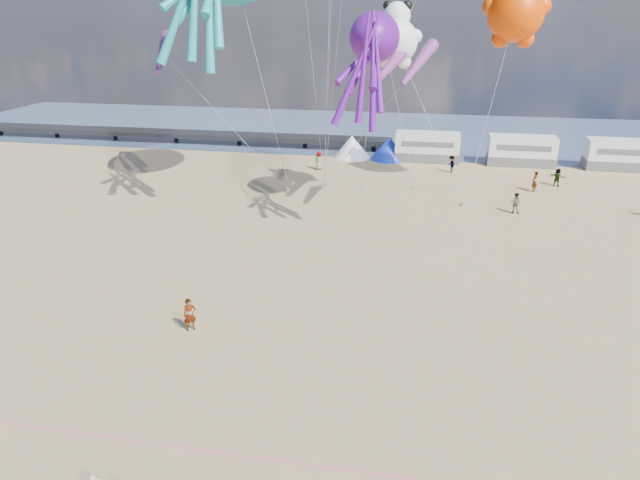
{
  "coord_description": "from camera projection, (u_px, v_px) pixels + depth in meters",
  "views": [
    {
      "loc": [
        5.77,
        -20.25,
        14.84
      ],
      "look_at": [
        0.87,
        6.0,
        4.05
      ],
      "focal_mm": 32.0,
      "sensor_mm": 36.0,
      "label": 1
    }
  ],
  "objects": [
    {
      "name": "sandbag_d",
      "position": [
        415.0,
        187.0,
        50.96
      ],
      "size": [
        0.5,
        0.35,
        0.22
      ],
      "primitive_type": "cube",
      "color": "gray",
      "rests_on": "ground"
    },
    {
      "name": "sandbag_a",
      "position": [
        290.0,
        191.0,
        49.86
      ],
      "size": [
        0.5,
        0.35,
        0.22
      ],
      "primitive_type": "cube",
      "color": "gray",
      "rests_on": "ground"
    },
    {
      "name": "beachgoer_4",
      "position": [
        557.0,
        177.0,
        51.47
      ],
      "size": [
        1.01,
        0.88,
        1.64
      ],
      "primitive_type": "imported",
      "rotation": [
        0.0,
        0.0,
        2.52
      ],
      "color": "#7F6659",
      "rests_on": "ground"
    },
    {
      "name": "sandbag_e",
      "position": [
        324.0,
        185.0,
        51.62
      ],
      "size": [
        0.5,
        0.35,
        0.22
      ],
      "primitive_type": "cube",
      "color": "gray",
      "rests_on": "ground"
    },
    {
      "name": "kite_panda",
      "position": [
        395.0,
        41.0,
        42.58
      ],
      "size": [
        5.05,
        4.91,
        5.7
      ],
      "primitive_type": null,
      "rotation": [
        0.0,
        0.0,
        0.33
      ],
      "color": "white"
    },
    {
      "name": "tent_white",
      "position": [
        352.0,
        147.0,
        61.34
      ],
      "size": [
        4.0,
        4.0,
        2.4
      ],
      "primitive_type": "cone",
      "color": "white",
      "rests_on": "ground"
    },
    {
      "name": "beachgoer_2",
      "position": [
        451.0,
        164.0,
        55.84
      ],
      "size": [
        0.9,
        0.99,
        1.66
      ],
      "primitive_type": "imported",
      "rotation": [
        0.0,
        0.0,
        5.13
      ],
      "color": "#7F6659",
      "rests_on": "ground"
    },
    {
      "name": "standing_person",
      "position": [
        190.0,
        315.0,
        28.17
      ],
      "size": [
        0.75,
        0.7,
        1.71
      ],
      "primitive_type": "imported",
      "rotation": [
        0.0,
        0.0,
        0.62
      ],
      "color": "tan",
      "rests_on": "ground"
    },
    {
      "name": "kite_octopus_purple",
      "position": [
        375.0,
        37.0,
        39.55
      ],
      "size": [
        5.52,
        9.05,
        9.64
      ],
      "primitive_type": null,
      "rotation": [
        0.0,
        0.0,
        -0.24
      ],
      "color": "#560E87"
    },
    {
      "name": "beachgoer_1",
      "position": [
        515.0,
        203.0,
        44.59
      ],
      "size": [
        0.92,
        0.71,
        1.66
      ],
      "primitive_type": "imported",
      "rotation": [
        0.0,
        0.0,
        2.89
      ],
      "color": "#7F6659",
      "rests_on": "ground"
    },
    {
      "name": "windsock_right",
      "position": [
        418.0,
        64.0,
        38.15
      ],
      "size": [
        2.82,
        4.8,
        4.86
      ],
      "primitive_type": null,
      "rotation": [
        0.0,
        0.0,
        -0.42
      ],
      "color": "red"
    },
    {
      "name": "beachgoer_0",
      "position": [
        319.0,
        161.0,
        56.74
      ],
      "size": [
        0.74,
        0.56,
        1.83
      ],
      "primitive_type": "imported",
      "rotation": [
        0.0,
        0.0,
        2.94
      ],
      "color": "#7F6659",
      "rests_on": "ground"
    },
    {
      "name": "windsock_mid",
      "position": [
        389.0,
        67.0,
        40.87
      ],
      "size": [
        3.25,
        5.6,
        5.69
      ],
      "primitive_type": null,
      "rotation": [
        0.0,
        0.0,
        -0.42
      ],
      "color": "red"
    },
    {
      "name": "motorhome_2",
      "position": [
        621.0,
        155.0,
        56.64
      ],
      "size": [
        6.6,
        2.5,
        3.0
      ],
      "primitive_type": "cube",
      "color": "silver",
      "rests_on": "ground"
    },
    {
      "name": "sandbag_c",
      "position": [
        465.0,
        205.0,
        46.5
      ],
      "size": [
        0.5,
        0.35,
        0.22
      ],
      "primitive_type": "cube",
      "color": "gray",
      "rests_on": "ground"
    },
    {
      "name": "sandbag_b",
      "position": [
        361.0,
        192.0,
        49.8
      ],
      "size": [
        0.5,
        0.35,
        0.22
      ],
      "primitive_type": "cube",
      "color": "gray",
      "rests_on": "ground"
    },
    {
      "name": "beachgoer_5",
      "position": [
        535.0,
        182.0,
        49.85
      ],
      "size": [
        1.4,
        1.7,
        1.83
      ],
      "primitive_type": "imported",
      "rotation": [
        0.0,
        0.0,
        4.11
      ],
      "color": "#7F6659",
      "rests_on": "ground"
    },
    {
      "name": "motorhome_0",
      "position": [
        427.0,
        147.0,
        59.87
      ],
      "size": [
        6.6,
        2.5,
        3.0
      ],
      "primitive_type": "cube",
      "color": "silver",
      "rests_on": "ground"
    },
    {
      "name": "motorhome_1",
      "position": [
        521.0,
        151.0,
        58.25
      ],
      "size": [
        6.6,
        2.5,
        3.0
      ],
      "primitive_type": "cube",
      "color": "silver",
      "rests_on": "ground"
    },
    {
      "name": "kite_teddy_orange",
      "position": [
        516.0,
        13.0,
        44.4
      ],
      "size": [
        6.08,
        5.82,
        7.56
      ],
      "primitive_type": null,
      "rotation": [
        0.0,
        0.0,
        -0.16
      ],
      "color": "#FF4601"
    },
    {
      "name": "water",
      "position": [
        382.0,
        131.0,
        75.12
      ],
      "size": [
        120.0,
        120.0,
        0.0
      ],
      "primitive_type": "plane",
      "color": "#3D5575",
      "rests_on": "ground"
    },
    {
      "name": "ground",
      "position": [
        275.0,
        374.0,
        24.99
      ],
      "size": [
        120.0,
        120.0,
        0.0
      ],
      "primitive_type": "plane",
      "color": "tan",
      "rests_on": "ground"
    },
    {
      "name": "pier",
      "position": [
        145.0,
        132.0,
        69.49
      ],
      "size": [
        60.0,
        3.0,
        0.5
      ],
      "primitive_type": "cube",
      "color": "black",
      "rests_on": "ground"
    },
    {
      "name": "rope_line",
      "position": [
        240.0,
        455.0,
        20.43
      ],
      "size": [
        34.0,
        0.03,
        0.03
      ],
      "primitive_type": "cylinder",
      "rotation": [
        0.0,
        1.57,
        0.0
      ],
      "color": "#F2338C",
      "rests_on": "ground"
    },
    {
      "name": "windsock_left",
      "position": [
        162.0,
        53.0,
        49.45
      ],
      "size": [
        3.13,
        7.35,
        7.34
      ],
      "primitive_type": null,
      "rotation": [
        0.0,
        0.0,
        0.29
      ],
      "color": "red"
    },
    {
      "name": "tent_blue",
      "position": [
        389.0,
        148.0,
        60.66
      ],
      "size": [
        4.0,
        4.0,
        2.4
      ],
      "primitive_type": "cone",
      "color": "#1933CC",
      "rests_on": "ground"
    }
  ]
}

